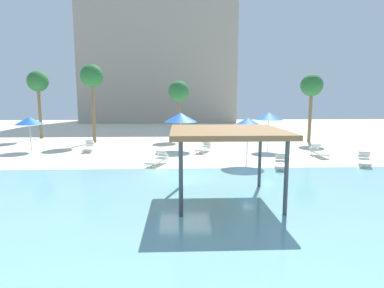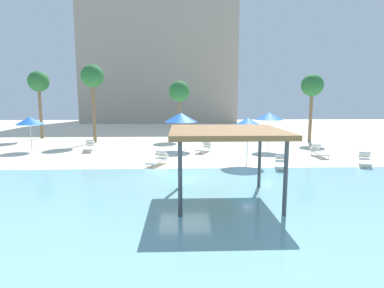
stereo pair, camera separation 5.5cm
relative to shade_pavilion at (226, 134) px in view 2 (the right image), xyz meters
The scene contains 18 objects.
ground_plane 4.78m from the shade_pavilion, 111.42° to the left, with size 80.00×80.00×0.00m, color beige.
lagoon_water 3.25m from the shade_pavilion, 135.41° to the right, with size 44.00×13.50×0.04m, color #7AB7C1.
shade_pavilion is the anchor object (origin of this frame).
beach_umbrella_blue_0 6.67m from the shade_pavilion, 71.34° to the left, with size 2.26×2.26×2.71m.
beach_umbrella_blue_2 17.06m from the shade_pavilion, 136.82° to the left, with size 1.95×1.95×2.46m.
beach_umbrella_blue_3 11.85m from the shade_pavilion, 97.93° to the left, with size 2.42×2.42×2.73m.
beach_umbrella_blue_4 12.21m from the shade_pavilion, 67.21° to the left, with size 2.00×2.00×2.78m.
lounge_chair_0 10.70m from the shade_pavilion, 33.50° to the left, with size 1.38×1.97×0.74m.
lounge_chair_1 6.89m from the shade_pavilion, 54.35° to the left, with size 1.09×1.99×0.74m.
lounge_chair_2 14.29m from the shade_pavilion, 125.71° to the left, with size 0.86×1.96×0.74m.
lounge_chair_3 10.94m from the shade_pavilion, 89.98° to the left, with size 1.31×1.98×0.74m.
lounge_chair_4 7.45m from the shade_pavilion, 114.56° to the left, with size 1.27×1.98×0.74m.
lounge_chair_5 11.64m from the shade_pavilion, 49.77° to the left, with size 0.61×1.90×0.74m.
palm_tree_0 18.69m from the shade_pavilion, 58.66° to the left, with size 1.90×1.90×5.82m.
palm_tree_1 24.14m from the shade_pavilion, 127.94° to the left, with size 1.90×1.90×6.26m.
palm_tree_2 18.12m from the shade_pavilion, 95.64° to the left, with size 1.90×1.90×5.34m.
palm_tree_3 18.51m from the shade_pavilion, 119.50° to the left, with size 1.90×1.90×6.57m.
hotel_block_0 42.63m from the shade_pavilion, 96.65° to the left, with size 23.35×11.69×20.73m, color #9E9384.
Camera 2 is at (-0.19, -15.34, 3.84)m, focal length 29.89 mm.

